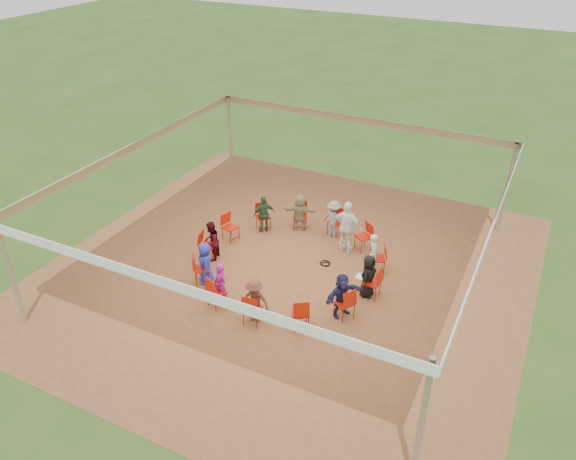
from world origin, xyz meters
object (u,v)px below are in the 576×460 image
at_px(person_seated_0, 368,276).
at_px(laptop, 362,275).
at_px(person_seated_8, 255,301).
at_px(chair_12, 345,303).
at_px(chair_4, 300,215).
at_px(standing_person, 347,227).
at_px(person_seated_9, 342,295).
at_px(chair_2, 363,237).
at_px(person_seated_3, 300,212).
at_px(person_seated_5, 211,241).
at_px(chair_11, 300,313).
at_px(person_seated_7, 220,285).
at_px(chair_9, 217,292).
at_px(person_seated_2, 334,219).
at_px(cable_coil, 325,264).
at_px(person_seated_4, 264,214).
at_px(chair_0, 372,282).
at_px(person_seated_6, 206,263).
at_px(chair_7, 208,246).
at_px(chair_3, 336,222).
at_px(chair_10, 253,309).
at_px(chair_1, 377,258).
at_px(chair_5, 263,217).
at_px(person_seated_1, 374,253).
at_px(chair_8, 202,269).
at_px(chair_6, 230,228).

height_order(person_seated_0, laptop, person_seated_0).
bearing_deg(person_seated_8, chair_12, 24.99).
xyz_separation_m(chair_4, standing_person, (1.86, -0.68, 0.39)).
relative_size(person_seated_9, standing_person, 0.74).
height_order(chair_2, person_seated_3, person_seated_3).
height_order(person_seated_5, person_seated_8, same).
xyz_separation_m(chair_11, person_seated_7, (-2.26, -0.08, 0.17)).
distance_m(chair_4, chair_9, 4.65).
relative_size(person_seated_2, cable_coil, 3.11).
relative_size(chair_11, person_seated_4, 0.73).
relative_size(chair_2, cable_coil, 2.28).
bearing_deg(laptop, chair_11, 158.92).
bearing_deg(chair_0, person_seated_5, 96.75).
xyz_separation_m(chair_2, chair_12, (0.67, -3.23, 0.00)).
bearing_deg(person_seated_2, person_seated_6, 69.23).
xyz_separation_m(chair_11, standing_person, (-0.27, 3.77, 0.39)).
height_order(chair_7, chair_9, same).
bearing_deg(person_seated_9, person_seated_4, 83.08).
relative_size(chair_3, chair_9, 1.00).
bearing_deg(person_seated_8, cable_coil, 74.54).
height_order(chair_11, person_seated_5, person_seated_5).
height_order(chair_10, laptop, chair_10).
bearing_deg(person_seated_0, chair_1, 8.11).
height_order(person_seated_6, cable_coil, person_seated_6).
bearing_deg(chair_9, cable_coil, 83.03).
relative_size(person_seated_8, standing_person, 0.74).
xyz_separation_m(chair_0, chair_10, (-2.28, -2.38, 0.00)).
xyz_separation_m(chair_1, person_seated_4, (-3.95, 0.56, 0.17)).
distance_m(chair_5, chair_12, 4.93).
xyz_separation_m(chair_0, person_seated_3, (-3.24, 2.33, 0.17)).
distance_m(person_seated_8, laptop, 3.03).
xyz_separation_m(chair_10, laptop, (1.99, 2.40, 0.13)).
bearing_deg(chair_0, person_seated_4, 69.77).
distance_m(chair_12, cable_coil, 2.46).
bearing_deg(chair_5, chair_1, 124.62).
xyz_separation_m(chair_12, cable_coil, (-1.37, 2.00, -0.43)).
relative_size(chair_2, person_seated_2, 0.73).
height_order(chair_2, person_seated_9, person_seated_9).
relative_size(person_seated_3, person_seated_8, 1.00).
xyz_separation_m(chair_4, person_seated_1, (2.93, -1.33, 0.17)).
height_order(chair_7, chair_8, same).
xyz_separation_m(chair_2, chair_6, (-3.88, -1.31, 0.00)).
distance_m(standing_person, laptop, 2.10).
bearing_deg(chair_6, person_seated_5, 19.58).
height_order(chair_1, chair_12, same).
bearing_deg(chair_11, chair_2, 55.38).
distance_m(chair_2, chair_12, 3.30).
xyz_separation_m(person_seated_2, person_seated_6, (-2.20, -3.84, 0.00)).
distance_m(person_seated_1, standing_person, 1.27).
distance_m(chair_11, person_seated_4, 4.82).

